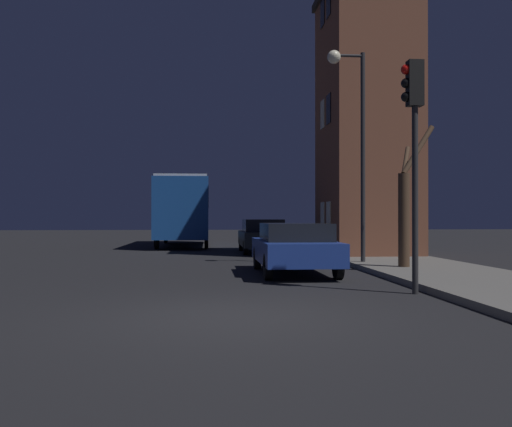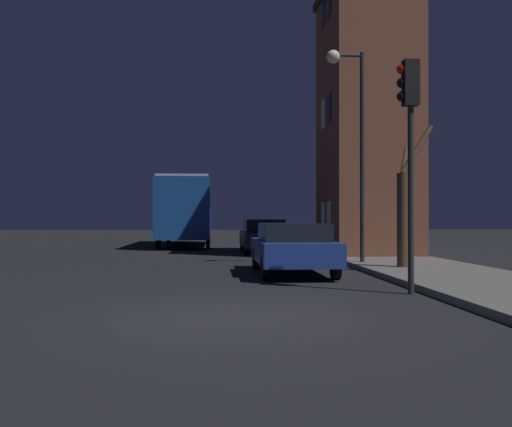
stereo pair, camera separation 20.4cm
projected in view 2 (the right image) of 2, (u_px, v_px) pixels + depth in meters
ground_plane at (226, 315)px, 8.73m from camera, size 120.00×120.00×0.00m
brick_building at (367, 118)px, 21.84m from camera, size 3.39×4.62×10.29m
streetlamp at (352, 119)px, 17.43m from camera, size 1.18×0.41×6.48m
traffic_light at (409, 127)px, 11.17m from camera, size 0.43×0.24×4.59m
bare_tree at (405, 205)px, 15.74m from camera, size 1.24×1.07×3.99m
bus at (186, 207)px, 30.16m from camera, size 2.55×9.43×3.48m
car_near_lane at (292, 247)px, 15.11m from camera, size 1.89×4.48×1.35m
car_mid_lane at (263, 235)px, 24.20m from camera, size 1.80×4.53×1.42m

